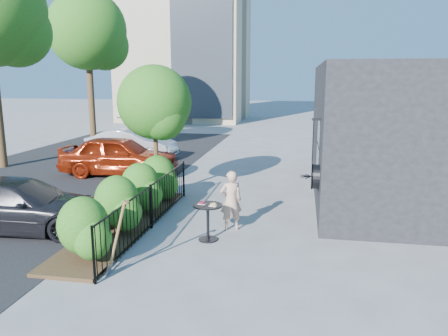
% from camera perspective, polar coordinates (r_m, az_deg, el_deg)
% --- Properties ---
extents(ground, '(120.00, 120.00, 0.00)m').
position_cam_1_polar(ground, '(10.54, -1.62, -8.34)').
color(ground, gray).
rests_on(ground, ground).
extents(shop_building, '(6.22, 9.00, 4.00)m').
position_cam_1_polar(shop_building, '(14.69, 23.79, 4.43)').
color(shop_building, black).
rests_on(shop_building, ground).
extents(fence, '(0.05, 6.05, 1.10)m').
position_cam_1_polar(fence, '(10.76, -9.51, -4.94)').
color(fence, black).
rests_on(fence, ground).
extents(planting_bed, '(1.30, 6.00, 0.08)m').
position_cam_1_polar(planting_bed, '(11.17, -12.84, -7.25)').
color(planting_bed, '#382616').
rests_on(planting_bed, ground).
extents(shrubs, '(1.10, 5.60, 1.24)m').
position_cam_1_polar(shrubs, '(11.02, -12.31, -3.89)').
color(shrubs, '#1B5A14').
rests_on(shrubs, ground).
extents(patio_tree, '(2.20, 2.20, 3.94)m').
position_cam_1_polar(patio_tree, '(13.19, -8.85, 7.89)').
color(patio_tree, '#3F2B19').
rests_on(patio_tree, ground).
extents(street, '(9.00, 30.00, 0.01)m').
position_cam_1_polar(street, '(15.99, -24.62, -2.40)').
color(street, black).
rests_on(street, ground).
extents(street_tree_far, '(4.40, 4.40, 8.28)m').
position_cam_1_polar(street_tree_far, '(26.60, -17.33, 16.20)').
color(street_tree_far, '#3F2B19').
rests_on(street_tree_far, ground).
extents(cafe_table, '(0.66, 0.66, 0.89)m').
position_cam_1_polar(cafe_table, '(9.85, -2.12, -6.25)').
color(cafe_table, black).
rests_on(cafe_table, ground).
extents(woman, '(0.62, 0.51, 1.46)m').
position_cam_1_polar(woman, '(10.47, 0.91, -4.27)').
color(woman, tan).
rests_on(woman, ground).
extents(shovel, '(0.50, 0.19, 1.49)m').
position_cam_1_polar(shovel, '(8.36, -13.98, -9.38)').
color(shovel, brown).
rests_on(shovel, ground).
extents(car_red, '(4.51, 2.10, 1.50)m').
position_cam_1_polar(car_red, '(16.81, -13.50, 1.59)').
color(car_red, maroon).
rests_on(car_red, ground).
extents(car_silver, '(4.12, 1.63, 1.33)m').
position_cam_1_polar(car_silver, '(20.20, -11.93, 3.09)').
color(car_silver, '#ACACB1').
rests_on(car_silver, ground).
extents(car_darkgrey, '(4.43, 2.15, 1.24)m').
position_cam_1_polar(car_darkgrey, '(11.56, -25.08, -4.42)').
color(car_darkgrey, black).
rests_on(car_darkgrey, ground).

